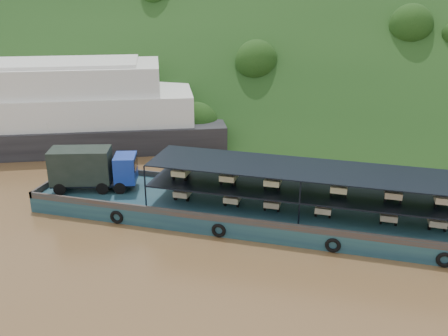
# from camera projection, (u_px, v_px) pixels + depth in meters

# --- Properties ---
(ground) EXTENTS (160.00, 160.00, 0.00)m
(ground) POSITION_uv_depth(u_px,v_px,m) (239.00, 223.00, 37.76)
(ground) COLOR brown
(ground) RESTS_ON ground
(hillside) EXTENTS (140.00, 39.60, 39.60)m
(hillside) POSITION_uv_depth(u_px,v_px,m) (300.00, 111.00, 70.24)
(hillside) COLOR #153212
(hillside) RESTS_ON ground
(cargo_barge) EXTENTS (35.00, 7.18, 4.66)m
(cargo_barge) POSITION_uv_depth(u_px,v_px,m) (241.00, 204.00, 38.23)
(cargo_barge) COLOR #122B42
(cargo_barge) RESTS_ON ground
(passenger_ferry) EXTENTS (46.47, 28.44, 9.25)m
(passenger_ferry) POSITION_uv_depth(u_px,v_px,m) (13.00, 110.00, 54.22)
(passenger_ferry) COLOR black
(passenger_ferry) RESTS_ON ground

